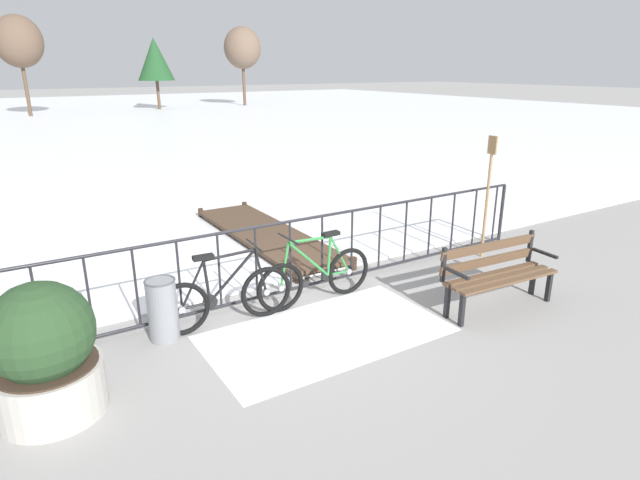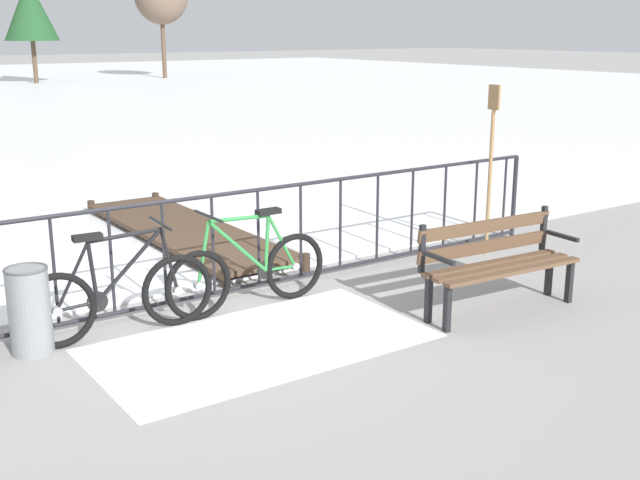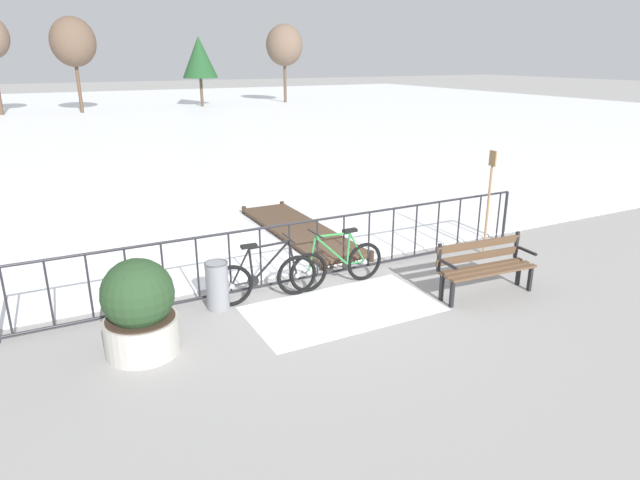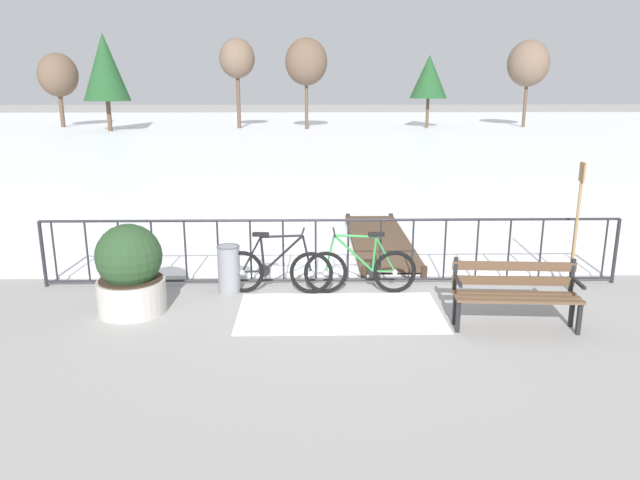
% 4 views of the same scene
% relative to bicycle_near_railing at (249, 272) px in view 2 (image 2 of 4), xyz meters
% --- Properties ---
extents(ground_plane, '(160.00, 160.00, 0.00)m').
position_rel_bicycle_near_railing_xyz_m(ground_plane, '(-0.42, 0.39, -0.37)').
color(ground_plane, gray).
extents(snow_patch, '(2.83, 1.57, 0.01)m').
position_rel_bicycle_near_railing_xyz_m(snow_patch, '(-0.35, -0.81, -0.36)').
color(snow_patch, white).
rests_on(snow_patch, ground).
extents(railing_fence, '(9.06, 0.06, 1.07)m').
position_rel_bicycle_near_railing_xyz_m(railing_fence, '(-0.42, 0.39, 0.19)').
color(railing_fence, '#232328').
rests_on(railing_fence, ground).
extents(bicycle_near_railing, '(1.71, 0.52, 0.97)m').
position_rel_bicycle_near_railing_xyz_m(bicycle_near_railing, '(0.00, 0.00, 0.00)').
color(bicycle_near_railing, black).
rests_on(bicycle_near_railing, ground).
extents(bicycle_second, '(1.71, 0.52, 0.97)m').
position_rel_bicycle_near_railing_xyz_m(bicycle_second, '(-1.27, 0.02, 0.00)').
color(bicycle_second, black).
rests_on(bicycle_second, ground).
extents(park_bench, '(1.63, 0.59, 0.89)m').
position_rel_bicycle_near_railing_xyz_m(park_bench, '(1.90, -1.34, 0.14)').
color(park_bench, brown).
rests_on(park_bench, ground).
extents(trash_bin, '(0.35, 0.35, 0.73)m').
position_rel_bicycle_near_railing_xyz_m(trash_bin, '(-2.00, 0.09, 0.00)').
color(trash_bin, gray).
rests_on(trash_bin, ground).
extents(oar_upright, '(0.04, 0.16, 1.98)m').
position_rel_bicycle_near_railing_xyz_m(oar_upright, '(3.25, 0.05, 0.77)').
color(oar_upright, '#937047').
rests_on(oar_upright, ground).
extents(wooden_dock, '(1.10, 4.17, 0.20)m').
position_rel_bicycle_near_railing_xyz_m(wooden_dock, '(0.62, 2.73, -0.25)').
color(wooden_dock, '#4C3828').
rests_on(wooden_dock, ground).
extents(tree_far_west, '(2.57, 2.57, 4.97)m').
position_rel_bicycle_near_railing_xyz_m(tree_far_west, '(7.60, 34.17, 3.13)').
color(tree_far_west, brown).
rests_on(tree_far_west, ground).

